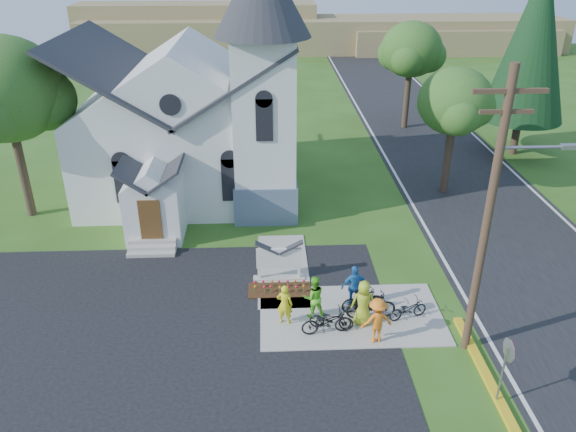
{
  "coord_description": "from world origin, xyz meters",
  "views": [
    {
      "loc": [
        -1.71,
        -17.03,
        13.15
      ],
      "look_at": [
        -0.74,
        5.0,
        2.11
      ],
      "focal_mm": 35.0,
      "sensor_mm": 36.0,
      "label": 1
    }
  ],
  "objects_px": {
    "cyclist_1": "(314,297)",
    "church_sign": "(279,258)",
    "stop_sign": "(507,359)",
    "bike_3": "(363,300)",
    "bike_0": "(331,319)",
    "cyclist_3": "(377,320)",
    "bike_1": "(371,305)",
    "cyclist_4": "(363,303)",
    "cyclist_2": "(354,286)",
    "utility_pole": "(491,211)",
    "bike_2": "(327,322)",
    "bike_4": "(408,309)",
    "cyclist_0": "(285,304)"
  },
  "relations": [
    {
      "from": "church_sign",
      "to": "bike_3",
      "type": "relative_size",
      "value": 1.29
    },
    {
      "from": "bike_0",
      "to": "bike_4",
      "type": "height_order",
      "value": "bike_0"
    },
    {
      "from": "bike_1",
      "to": "cyclist_3",
      "type": "bearing_deg",
      "value": 175.62
    },
    {
      "from": "bike_1",
      "to": "cyclist_4",
      "type": "bearing_deg",
      "value": 126.76
    },
    {
      "from": "cyclist_1",
      "to": "bike_0",
      "type": "bearing_deg",
      "value": 117.76
    },
    {
      "from": "bike_2",
      "to": "stop_sign",
      "type": "bearing_deg",
      "value": -133.15
    },
    {
      "from": "stop_sign",
      "to": "cyclist_3",
      "type": "distance_m",
      "value": 4.61
    },
    {
      "from": "cyclist_0",
      "to": "cyclist_4",
      "type": "bearing_deg",
      "value": -169.35
    },
    {
      "from": "bike_3",
      "to": "cyclist_0",
      "type": "bearing_deg",
      "value": 90.95
    },
    {
      "from": "bike_1",
      "to": "cyclist_4",
      "type": "relative_size",
      "value": 1.04
    },
    {
      "from": "cyclist_3",
      "to": "bike_0",
      "type": "bearing_deg",
      "value": -34.7
    },
    {
      "from": "cyclist_3",
      "to": "bike_4",
      "type": "bearing_deg",
      "value": -147.1
    },
    {
      "from": "stop_sign",
      "to": "bike_3",
      "type": "height_order",
      "value": "stop_sign"
    },
    {
      "from": "bike_3",
      "to": "cyclist_4",
      "type": "distance_m",
      "value": 0.86
    },
    {
      "from": "bike_1",
      "to": "cyclist_0",
      "type": "bearing_deg",
      "value": 89.94
    },
    {
      "from": "cyclist_2",
      "to": "cyclist_1",
      "type": "bearing_deg",
      "value": 11.59
    },
    {
      "from": "bike_3",
      "to": "cyclist_4",
      "type": "xyz_separation_m",
      "value": [
        -0.12,
        -0.75,
        0.4
      ]
    },
    {
      "from": "bike_2",
      "to": "bike_4",
      "type": "xyz_separation_m",
      "value": [
        3.18,
        0.74,
        -0.08
      ]
    },
    {
      "from": "church_sign",
      "to": "cyclist_3",
      "type": "relative_size",
      "value": 1.25
    },
    {
      "from": "cyclist_0",
      "to": "cyclist_1",
      "type": "height_order",
      "value": "cyclist_1"
    },
    {
      "from": "bike_0",
      "to": "cyclist_2",
      "type": "relative_size",
      "value": 0.91
    },
    {
      "from": "cyclist_2",
      "to": "bike_4",
      "type": "xyz_separation_m",
      "value": [
        1.93,
        -0.91,
        -0.48
      ]
    },
    {
      "from": "bike_2",
      "to": "cyclist_3",
      "type": "height_order",
      "value": "cyclist_3"
    },
    {
      "from": "stop_sign",
      "to": "cyclist_3",
      "type": "xyz_separation_m",
      "value": [
        -3.28,
        3.13,
        -0.85
      ]
    },
    {
      "from": "church_sign",
      "to": "bike_0",
      "type": "xyz_separation_m",
      "value": [
        1.84,
        -3.5,
        -0.55
      ]
    },
    {
      "from": "cyclist_0",
      "to": "cyclist_4",
      "type": "distance_m",
      "value": 2.92
    },
    {
      "from": "bike_0",
      "to": "church_sign",
      "type": "bearing_deg",
      "value": 37.48
    },
    {
      "from": "bike_0",
      "to": "bike_1",
      "type": "distance_m",
      "value": 1.67
    },
    {
      "from": "bike_3",
      "to": "cyclist_2",
      "type": "bearing_deg",
      "value": 25.91
    },
    {
      "from": "bike_2",
      "to": "cyclist_3",
      "type": "xyz_separation_m",
      "value": [
        1.73,
        -0.51,
        0.39
      ]
    },
    {
      "from": "bike_0",
      "to": "cyclist_4",
      "type": "height_order",
      "value": "cyclist_4"
    },
    {
      "from": "bike_0",
      "to": "utility_pole",
      "type": "bearing_deg",
      "value": -94.42
    },
    {
      "from": "bike_0",
      "to": "bike_4",
      "type": "xyz_separation_m",
      "value": [
        2.97,
        0.49,
        -0.02
      ]
    },
    {
      "from": "utility_pole",
      "to": "bike_2",
      "type": "relative_size",
      "value": 5.31
    },
    {
      "from": "cyclist_1",
      "to": "cyclist_2",
      "type": "relative_size",
      "value": 0.97
    },
    {
      "from": "bike_1",
      "to": "bike_4",
      "type": "relative_size",
      "value": 1.21
    },
    {
      "from": "cyclist_1",
      "to": "bike_2",
      "type": "height_order",
      "value": "cyclist_1"
    },
    {
      "from": "bike_0",
      "to": "cyclist_3",
      "type": "bearing_deg",
      "value": -106.97
    },
    {
      "from": "utility_pole",
      "to": "cyclist_1",
      "type": "relative_size",
      "value": 5.73
    },
    {
      "from": "bike_3",
      "to": "bike_4",
      "type": "relative_size",
      "value": 1.08
    },
    {
      "from": "bike_1",
      "to": "cyclist_2",
      "type": "height_order",
      "value": "cyclist_2"
    },
    {
      "from": "cyclist_1",
      "to": "bike_3",
      "type": "bearing_deg",
      "value": 177.15
    },
    {
      "from": "stop_sign",
      "to": "cyclist_4",
      "type": "xyz_separation_m",
      "value": [
        -3.6,
        4.16,
        -0.82
      ]
    },
    {
      "from": "cyclist_1",
      "to": "church_sign",
      "type": "bearing_deg",
      "value": -74.8
    },
    {
      "from": "utility_pole",
      "to": "bike_3",
      "type": "bearing_deg",
      "value": 146.97
    },
    {
      "from": "cyclist_3",
      "to": "cyclist_4",
      "type": "xyz_separation_m",
      "value": [
        -0.32,
        1.03,
        0.03
      ]
    },
    {
      "from": "utility_pole",
      "to": "cyclist_3",
      "type": "xyz_separation_m",
      "value": [
        -3.21,
        0.43,
        -4.47
      ]
    },
    {
      "from": "bike_1",
      "to": "cyclist_4",
      "type": "distance_m",
      "value": 0.58
    },
    {
      "from": "bike_0",
      "to": "cyclist_2",
      "type": "distance_m",
      "value": 1.81
    },
    {
      "from": "bike_4",
      "to": "bike_0",
      "type": "bearing_deg",
      "value": 82.37
    }
  ]
}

